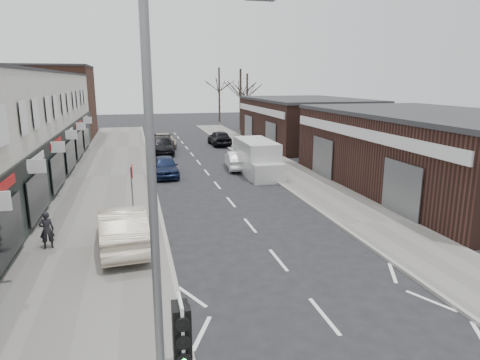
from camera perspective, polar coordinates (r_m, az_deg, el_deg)
ground at (r=11.47m, az=15.65°, el=-22.04°), size 160.00×160.00×0.00m
pavement_left at (r=30.78m, az=-16.95°, el=0.45°), size 5.50×64.00×0.12m
pavement_right at (r=32.53m, az=5.58°, el=1.63°), size 3.50×64.00×0.12m
brick_block_far at (r=53.78m, az=-23.37°, el=9.40°), size 8.00×10.00×8.00m
right_unit_near at (r=28.43m, az=24.21°, el=3.35°), size 10.00×18.00×4.50m
right_unit_far at (r=45.71m, az=8.67°, el=7.64°), size 10.00×16.00×4.50m
tree_far_a at (r=58.11m, az=0.07°, el=6.70°), size 3.60×3.60×8.00m
tree_far_b at (r=64.51m, az=0.94°, el=7.34°), size 3.60×3.60×7.50m
tree_far_c at (r=69.66m, az=-2.74°, el=7.76°), size 3.60×3.60×8.50m
traffic_light at (r=7.31m, az=-7.76°, el=-21.15°), size 0.28×0.60×3.10m
street_lamp at (r=7.49m, az=-10.25°, el=-1.75°), size 2.23×0.22×8.00m
warning_sign at (r=20.50m, az=-14.19°, el=0.58°), size 0.12×0.80×2.70m
white_van at (r=30.35m, az=2.28°, el=2.91°), size 2.23×6.18×2.40m
sedan_on_pavement at (r=17.34m, az=-15.43°, el=-6.09°), size 2.17×5.14×1.65m
pedestrian at (r=18.28m, az=-24.37°, el=-6.08°), size 0.61×0.47×1.49m
parked_car_left_a at (r=30.09m, az=-9.95°, el=1.81°), size 1.72×4.18×1.42m
parked_car_left_b at (r=39.39m, az=-10.25°, el=4.52°), size 2.55×5.35×1.51m
parked_car_left_c at (r=43.46m, az=-10.20°, el=5.22°), size 2.38×4.95×1.36m
parked_car_right_a at (r=32.08m, az=-0.41°, el=2.66°), size 1.86×4.27×1.37m
parked_car_right_b at (r=44.08m, az=-2.75°, el=5.63°), size 1.97×4.58×1.54m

